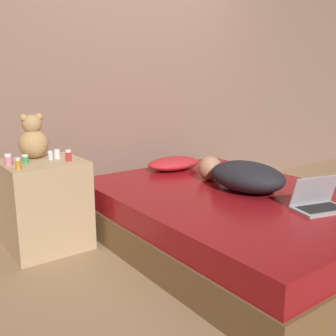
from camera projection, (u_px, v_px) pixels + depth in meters
ground_plane at (231, 244)px, 2.83m from camera, size 12.00×12.00×0.00m
wall_back at (133, 63)px, 3.57m from camera, size 8.00×0.06×2.60m
bed at (232, 219)px, 2.79m from camera, size 1.51×2.07×0.39m
nightstand at (45, 205)px, 2.73m from camera, size 0.52×0.49×0.62m
pillow at (174, 163)px, 3.43m from camera, size 0.49×0.31×0.11m
person_lying at (242, 175)px, 2.81m from camera, size 0.43×0.77×0.21m
laptop at (318, 202)px, 2.39m from camera, size 0.36×0.27×0.20m
teddy_bear at (33, 139)px, 2.73m from camera, size 0.20×0.20×0.31m
bottle_white at (57, 154)px, 2.74m from camera, size 0.04×0.04×0.06m
bottle_green at (25, 159)px, 2.60m from camera, size 0.04×0.04×0.06m
bottle_amber at (18, 164)px, 2.40m from camera, size 0.03×0.03×0.08m
bottle_pink at (8, 160)px, 2.52m from camera, size 0.05×0.05×0.08m
bottle_clear at (50, 155)px, 2.71m from camera, size 0.03×0.03×0.06m
bottle_red at (68, 156)px, 2.66m from camera, size 0.04×0.04×0.08m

